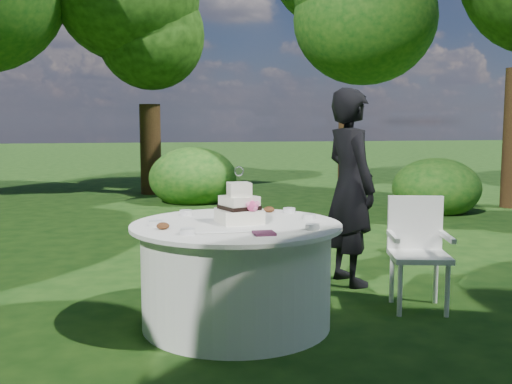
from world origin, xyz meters
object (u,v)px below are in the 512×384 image
(guest, at_px, (350,187))
(chair, at_px, (417,244))
(napkins, at_px, (264,233))
(cake, at_px, (240,208))
(table, at_px, (236,274))

(guest, distance_m, chair, 0.94)
(napkins, height_order, guest, guest)
(cake, bearing_deg, table, -139.96)
(cake, bearing_deg, guest, 36.93)
(cake, distance_m, chair, 1.54)
(guest, distance_m, cake, 1.52)
(guest, distance_m, table, 1.65)
(guest, xyz_separation_m, chair, (0.28, -0.81, -0.39))
(table, bearing_deg, guest, 37.01)
(cake, relative_size, chair, 0.47)
(table, distance_m, cake, 0.50)
(table, distance_m, chair, 1.54)
(napkins, bearing_deg, table, 102.68)
(guest, bearing_deg, cake, 117.75)
(guest, xyz_separation_m, cake, (-1.21, -0.91, -0.03))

